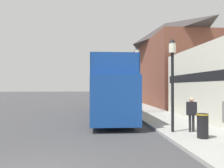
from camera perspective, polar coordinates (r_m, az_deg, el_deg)
name	(u,v)px	position (r m, az deg, el deg)	size (l,w,h in m)	color
ground_plane	(78,105)	(26.46, -8.83, -5.50)	(144.00, 144.00, 0.00)	#3D3D3F
sidewalk	(136,106)	(23.91, 6.26, -5.86)	(3.27, 108.00, 0.14)	#999993
brick_terrace_rear	(165,64)	(28.93, 13.74, 5.22)	(6.00, 16.89, 10.39)	brown
tour_bus	(109,92)	(15.87, -0.77, -2.19)	(2.74, 11.01, 3.94)	#19479E
parked_car_ahead_of_bus	(109,100)	(25.12, -0.79, -4.15)	(1.92, 3.94, 1.54)	silver
pedestrian_second	(192,111)	(10.81, 20.07, -6.64)	(0.42, 0.23, 1.59)	#232328
lamp_post_nearest	(172,67)	(10.53, 15.51, 4.37)	(0.35, 0.35, 4.33)	black
lamp_post_second	(137,68)	(17.50, 6.59, 4.15)	(0.35, 0.35, 5.23)	black
lamp_post_third	(124,74)	(24.64, 3.21, 2.67)	(0.35, 0.35, 5.17)	black
litter_bin	(203,125)	(9.73, 22.60, -9.87)	(0.48, 0.48, 1.00)	black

